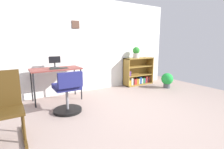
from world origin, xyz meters
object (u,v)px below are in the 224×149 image
object	(u,v)px
keyboard	(59,68)
potted_plant_on_shelf	(136,52)
desk	(56,71)
office_chair	(68,94)
rocking_chair	(5,106)
potted_plant_floor	(167,80)
monitor	(55,62)
bookshelf_low	(137,73)

from	to	relation	value
keyboard	potted_plant_on_shelf	distance (m)	2.35
desk	potted_plant_on_shelf	bearing A→B (deg)	4.13
office_chair	rocking_chair	world-z (taller)	rocking_chair
desk	office_chair	bearing A→B (deg)	-89.99
potted_plant_on_shelf	potted_plant_floor	distance (m)	1.18
monitor	rocking_chair	size ratio (longest dim) A/B	0.27
bookshelf_low	potted_plant_on_shelf	distance (m)	0.65
rocking_chair	potted_plant_floor	xyz separation A→B (m)	(3.87, 0.68, -0.22)
potted_plant_on_shelf	potted_plant_floor	size ratio (longest dim) A/B	0.76
monitor	keyboard	world-z (taller)	monitor
monitor	office_chair	world-z (taller)	monitor
monitor	potted_plant_floor	size ratio (longest dim) A/B	0.59
office_chair	potted_plant_floor	world-z (taller)	office_chair
keyboard	potted_plant_floor	distance (m)	2.96
desk	office_chair	distance (m)	0.86
desk	potted_plant_on_shelf	xyz separation A→B (m)	(2.36, 0.17, 0.33)
potted_plant_floor	keyboard	bearing A→B (deg)	171.35
office_chair	potted_plant_floor	size ratio (longest dim) A/B	1.86
monitor	bookshelf_low	xyz separation A→B (m)	(2.46, 0.12, -0.49)
potted_plant_floor	office_chair	bearing A→B (deg)	-175.05
bookshelf_low	keyboard	bearing A→B (deg)	-172.32
potted_plant_on_shelf	desk	bearing A→B (deg)	-175.87
bookshelf_low	potted_plant_on_shelf	xyz separation A→B (m)	(-0.11, -0.05, 0.64)
keyboard	rocking_chair	size ratio (longest dim) A/B	0.40
monitor	keyboard	size ratio (longest dim) A/B	0.68
rocking_chair	monitor	bearing A→B (deg)	54.21
office_chair	bookshelf_low	size ratio (longest dim) A/B	0.83
bookshelf_low	office_chair	bearing A→B (deg)	-157.55
desk	monitor	bearing A→B (deg)	84.73
rocking_chair	potted_plant_floor	distance (m)	3.94
bookshelf_low	rocking_chair	bearing A→B (deg)	-157.01
monitor	potted_plant_on_shelf	bearing A→B (deg)	1.58
office_chair	potted_plant_floor	bearing A→B (deg)	4.95
bookshelf_low	potted_plant_floor	world-z (taller)	bookshelf_low
keyboard	rocking_chair	distance (m)	1.52
keyboard	rocking_chair	xyz separation A→B (m)	(-0.99, -1.12, -0.27)
monitor	office_chair	size ratio (longest dim) A/B	0.32
monitor	potted_plant_on_shelf	size ratio (longest dim) A/B	0.77
monitor	office_chair	bearing A→B (deg)	-90.61
office_chair	potted_plant_floor	xyz separation A→B (m)	(2.92, 0.25, -0.11)
office_chair	potted_plant_on_shelf	xyz separation A→B (m)	(2.36, 0.97, 0.64)
rocking_chair	potted_plant_on_shelf	distance (m)	3.63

